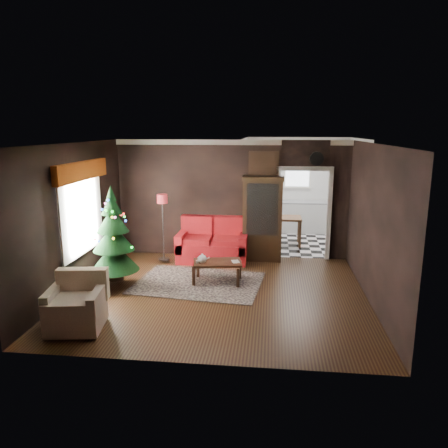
# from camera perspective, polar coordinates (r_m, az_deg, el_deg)

# --- Properties ---
(floor) EXTENTS (5.50, 5.50, 0.00)m
(floor) POSITION_cam_1_polar(r_m,az_deg,el_deg) (8.24, -0.71, -9.20)
(floor) COLOR black
(floor) RESTS_ON ground
(ceiling) EXTENTS (5.50, 5.50, 0.00)m
(ceiling) POSITION_cam_1_polar(r_m,az_deg,el_deg) (7.65, -0.77, 10.65)
(ceiling) COLOR white
(ceiling) RESTS_ON ground
(wall_back) EXTENTS (5.50, 0.00, 5.50)m
(wall_back) POSITION_cam_1_polar(r_m,az_deg,el_deg) (10.27, 1.00, 3.30)
(wall_back) COLOR black
(wall_back) RESTS_ON ground
(wall_front) EXTENTS (5.50, 0.00, 5.50)m
(wall_front) POSITION_cam_1_polar(r_m,az_deg,el_deg) (5.44, -4.03, -5.20)
(wall_front) COLOR black
(wall_front) RESTS_ON ground
(wall_left) EXTENTS (0.00, 5.50, 5.50)m
(wall_left) POSITION_cam_1_polar(r_m,az_deg,el_deg) (8.61, -19.22, 0.77)
(wall_left) COLOR black
(wall_left) RESTS_ON ground
(wall_right) EXTENTS (0.00, 5.50, 5.50)m
(wall_right) POSITION_cam_1_polar(r_m,az_deg,el_deg) (7.97, 19.27, -0.13)
(wall_right) COLOR black
(wall_right) RESTS_ON ground
(doorway) EXTENTS (1.10, 0.10, 2.10)m
(doorway) POSITION_cam_1_polar(r_m,az_deg,el_deg) (10.32, 10.44, 1.15)
(doorway) COLOR white
(doorway) RESTS_ON ground
(left_window) EXTENTS (0.05, 1.60, 1.40)m
(left_window) POSITION_cam_1_polar(r_m,az_deg,el_deg) (8.76, -18.45, 1.36)
(left_window) COLOR white
(left_window) RESTS_ON wall_left
(valance) EXTENTS (0.12, 2.10, 0.35)m
(valance) POSITION_cam_1_polar(r_m,az_deg,el_deg) (8.61, -18.34, 6.70)
(valance) COLOR #8A350B
(valance) RESTS_ON wall_left
(kitchen_floor) EXTENTS (3.00, 3.00, 0.00)m
(kitchen_floor) POSITION_cam_1_polar(r_m,az_deg,el_deg) (12.01, 9.77, -2.34)
(kitchen_floor) COLOR white
(kitchen_floor) RESTS_ON ground
(kitchen_window) EXTENTS (0.70, 0.06, 0.70)m
(kitchen_window) POSITION_cam_1_polar(r_m,az_deg,el_deg) (13.13, 9.70, 6.48)
(kitchen_window) COLOR white
(kitchen_window) RESTS_ON ground
(rug) EXTENTS (2.67, 2.07, 0.01)m
(rug) POSITION_cam_1_polar(r_m,az_deg,el_deg) (8.77, -3.39, -7.80)
(rug) COLOR #2D1C27
(rug) RESTS_ON ground
(loveseat) EXTENTS (1.70, 0.90, 1.00)m
(loveseat) POSITION_cam_1_polar(r_m,az_deg,el_deg) (10.07, -1.53, -2.14)
(loveseat) COLOR #910200
(loveseat) RESTS_ON ground
(curio_cabinet) EXTENTS (0.90, 0.45, 1.90)m
(curio_cabinet) POSITION_cam_1_polar(r_m,az_deg,el_deg) (10.09, 5.11, 0.47)
(curio_cabinet) COLOR black
(curio_cabinet) RESTS_ON ground
(floor_lamp) EXTENTS (0.29, 0.29, 1.54)m
(floor_lamp) POSITION_cam_1_polar(r_m,az_deg,el_deg) (9.96, -8.09, -0.46)
(floor_lamp) COLOR black
(floor_lamp) RESTS_ON ground
(christmas_tree) EXTENTS (1.18, 1.18, 1.80)m
(christmas_tree) POSITION_cam_1_polar(r_m,az_deg,el_deg) (8.54, -14.48, -1.42)
(christmas_tree) COLOR black
(christmas_tree) RESTS_ON ground
(armchair) EXTENTS (0.95, 0.95, 0.86)m
(armchair) POSITION_cam_1_polar(r_m,az_deg,el_deg) (7.07, -19.11, -9.71)
(armchair) COLOR tan
(armchair) RESTS_ON ground
(coffee_table) EXTENTS (1.04, 0.73, 0.43)m
(coffee_table) POSITION_cam_1_polar(r_m,az_deg,el_deg) (8.73, -0.88, -6.33)
(coffee_table) COLOR black
(coffee_table) RESTS_ON rug
(teapot) EXTENTS (0.24, 0.24, 0.19)m
(teapot) POSITION_cam_1_polar(r_m,az_deg,el_deg) (8.54, -2.89, -4.62)
(teapot) COLOR white
(teapot) RESTS_ON coffee_table
(cup_a) EXTENTS (0.07, 0.07, 0.06)m
(cup_a) POSITION_cam_1_polar(r_m,az_deg,el_deg) (8.77, -3.31, -4.59)
(cup_a) COLOR white
(cup_a) RESTS_ON coffee_table
(cup_b) EXTENTS (0.07, 0.07, 0.05)m
(cup_b) POSITION_cam_1_polar(r_m,az_deg,el_deg) (8.57, -3.55, -5.01)
(cup_b) COLOR silver
(cup_b) RESTS_ON coffee_table
(book) EXTENTS (0.14, 0.06, 0.19)m
(book) POSITION_cam_1_polar(r_m,az_deg,el_deg) (8.59, 1.08, -4.47)
(book) COLOR #9D7C57
(book) RESTS_ON coffee_table
(wall_clock) EXTENTS (0.32, 0.32, 0.06)m
(wall_clock) POSITION_cam_1_polar(r_m,az_deg,el_deg) (10.11, 12.19, 8.47)
(wall_clock) COLOR white
(wall_clock) RESTS_ON wall_back
(painting) EXTENTS (0.62, 0.05, 0.52)m
(painting) POSITION_cam_1_polar(r_m,az_deg,el_deg) (10.08, 5.28, 7.94)
(painting) COLOR #B07B53
(painting) RESTS_ON wall_back
(kitchen_counter) EXTENTS (1.80, 0.60, 0.90)m
(kitchen_counter) POSITION_cam_1_polar(r_m,az_deg,el_deg) (13.07, 9.56, 0.91)
(kitchen_counter) COLOR silver
(kitchen_counter) RESTS_ON ground
(kitchen_table) EXTENTS (0.70, 0.70, 0.75)m
(kitchen_table) POSITION_cam_1_polar(r_m,az_deg,el_deg) (11.61, 8.44, -0.90)
(kitchen_table) COLOR #543420
(kitchen_table) RESTS_ON ground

